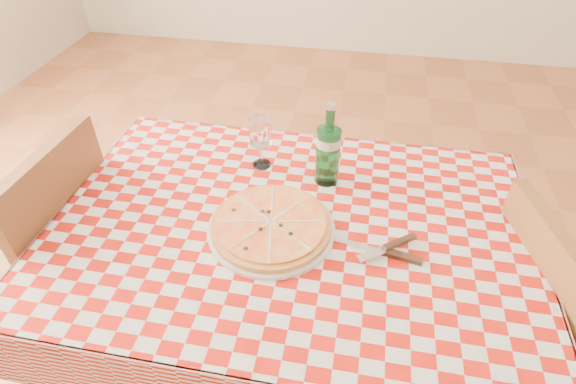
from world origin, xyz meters
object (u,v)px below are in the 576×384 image
Objects in this scene: dining_table at (291,248)px; water_bottle at (328,145)px; chair_near at (542,321)px; wine_glass at (261,143)px; pizza_plate at (271,225)px; chair_far at (55,249)px.

water_bottle reaches higher than dining_table.
chair_near is (0.73, 0.00, -0.16)m from dining_table.
wine_glass is (-0.14, 0.25, 0.18)m from dining_table.
dining_table is 4.61× the size of water_bottle.
wine_glass is (-0.87, 0.24, 0.34)m from chair_near.
chair_near is 5.17× the size of wine_glass.
wine_glass reaches higher than dining_table.
water_bottle is (-0.66, 0.20, 0.39)m from chair_near.
pizza_plate is 1.31× the size of water_bottle.
dining_table is at bearing -108.78° from water_bottle.
chair_near is 1.51m from chair_far.
chair_near is 0.97m from wine_glass.
chair_far is at bearing -177.95° from dining_table.
water_bottle is at bearing 71.22° from dining_table.
chair_far is at bearing -164.55° from water_bottle.
chair_far is 0.76m from wine_glass.
water_bottle is (0.84, 0.23, 0.36)m from chair_far.
dining_table is at bearing -60.40° from wine_glass.
dining_table is at bearing -175.41° from chair_far.
chair_near is at bearing 0.24° from dining_table.
chair_far is (-0.77, -0.03, -0.13)m from dining_table.
pizza_plate is (-0.78, -0.04, 0.28)m from chair_near.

